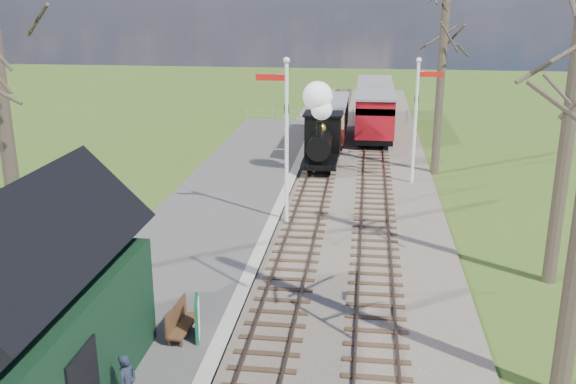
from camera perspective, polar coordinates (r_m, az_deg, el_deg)
The scene contains 18 objects.
distant_hills at distance 75.07m, azimuth 6.15°, elevation -2.03°, with size 114.40×48.00×22.02m.
ballast_bed at distance 29.76m, azimuth 5.17°, elevation 0.97°, with size 8.00×60.00×0.10m, color brown.
track_near at distance 29.81m, azimuth 2.67°, elevation 1.16°, with size 1.60×60.00×0.15m.
track_far at distance 29.74m, azimuth 7.67°, elevation 0.98°, with size 1.60×60.00×0.15m.
platform at distance 22.87m, azimuth -7.75°, elevation -4.03°, with size 5.00×44.00×0.20m, color #474442.
coping_strip at distance 22.41m, azimuth -2.04°, elevation -4.32°, with size 0.40×44.00×0.21m, color #B2AD9E.
station_shed at distance 13.79m, azimuth -22.12°, elevation -10.14°, with size 3.25×6.30×4.78m.
semaphore_near at distance 23.25m, azimuth -0.30°, elevation 5.54°, with size 1.22×0.24×6.22m.
semaphore_far at distance 29.09m, azimuth 11.44°, elevation 7.01°, with size 1.22×0.24×5.72m.
bare_trees at distance 16.99m, azimuth 4.19°, elevation 6.62°, with size 15.51×22.39×12.00m.
fence_line at distance 43.32m, azimuth 4.57°, elevation 6.77°, with size 12.60×0.08×1.00m.
locomotive at distance 31.11m, azimuth 2.96°, elevation 5.47°, with size 1.75×4.08×4.37m.
coach at distance 37.15m, azimuth 3.68°, elevation 6.53°, with size 2.04×7.00×2.15m.
red_carriage_a at distance 37.79m, azimuth 7.72°, elevation 6.80°, with size 2.26×5.59×2.37m.
red_carriage_b at distance 43.21m, azimuth 7.69°, elevation 8.09°, with size 2.26×5.59×2.37m.
sign_board at distance 16.09m, azimuth -8.07°, elevation -11.06°, with size 0.26×0.73×1.08m.
bench at distance 16.42m, azimuth -9.63°, elevation -11.19°, with size 0.49×1.41×0.79m.
person at distance 13.76m, azimuth -14.07°, elevation -16.22°, with size 0.47×0.31×1.29m, color #1B2131.
Camera 1 is at (2.18, -6.58, 8.29)m, focal length 40.00 mm.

